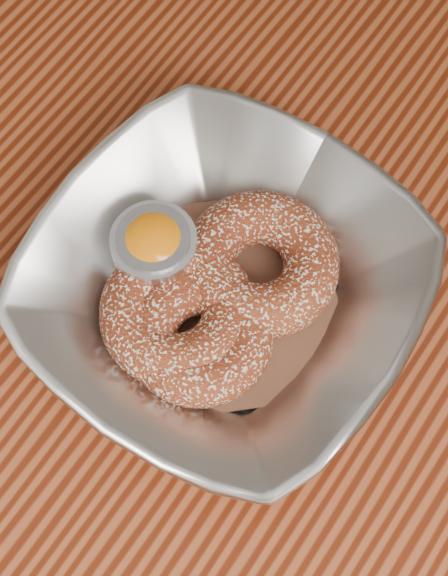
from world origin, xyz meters
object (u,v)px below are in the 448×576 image
Objects in this scene: serving_bowl at (224,289)px; donut_back at (260,264)px; donut_front at (178,312)px; donut_extra at (199,335)px; table at (376,389)px; ramekin at (155,250)px.

donut_back is at bearing 72.56° from serving_bowl.
donut_front is 0.02m from donut_extra.
serving_bowl is 0.03m from donut_back.
donut_extra is at bearing -145.45° from table.
donut_back reaches higher than donut_extra.
donut_back is (0.01, 0.03, -0.00)m from serving_bowl.
table is 5.11× the size of serving_bowl.
donut_front is at bearing 167.29° from donut_extra.
donut_extra reaches higher than table.
donut_front is (-0.13, -0.07, 0.13)m from table.
donut_back is 0.07m from ramekin.
serving_bowl is at bearing 97.61° from donut_extra.
serving_bowl reaches higher than donut_extra.
donut_extra is 1.69× the size of ramekin.
donut_back is 1.86× the size of ramekin.
table is 0.16m from donut_back.
donut_extra is at bearing -27.52° from ramekin.
ramekin is at bearing -151.06° from donut_back.
serving_bowl is 2.58× the size of donut_extra.
donut_front is (-0.02, -0.06, -0.00)m from donut_back.
donut_front is (-0.01, -0.03, -0.00)m from serving_bowl.
table is at bearing 7.56° from donut_back.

